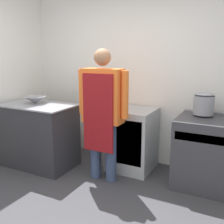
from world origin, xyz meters
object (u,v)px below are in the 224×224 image
fridge_unit (132,139)px  person_cook (102,107)px  stove (218,154)px  stock_pot (204,103)px  mixing_bowl (35,100)px

fridge_unit → person_cook: person_cook is taller
stove → stock_pot: size_ratio=3.62×
fridge_unit → stock_pot: size_ratio=3.15×
fridge_unit → stock_pot: bearing=4.1°
person_cook → stock_pot: person_cook is taller
stove → mixing_bowl: (-2.50, -0.43, 0.54)m
fridge_unit → stock_pot: 1.11m
fridge_unit → person_cook: bearing=-112.1°
stove → fridge_unit: size_ratio=1.15×
stove → stock_pot: 0.65m
stove → mixing_bowl: bearing=-170.3°
person_cook → mixing_bowl: (-1.14, 0.02, -0.00)m
mixing_bowl → person_cook: bearing=-1.0°
stove → mixing_bowl: mixing_bowl is taller
fridge_unit → mixing_bowl: size_ratio=2.75×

